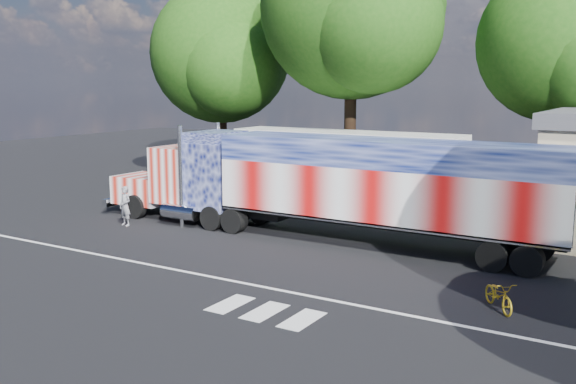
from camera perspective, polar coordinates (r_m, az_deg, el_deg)
The scene contains 9 objects.
ground at distance 24.12m, azimuth -3.73°, elevation -5.48°, with size 100.00×100.00×0.00m, color black.
lane_markings at distance 20.24m, azimuth -5.91°, elevation -8.49°, with size 30.00×2.67×0.01m.
semi_truck at distance 25.90m, azimuth 3.38°, elevation 0.79°, with size 21.02×3.32×4.48m.
coach_bus at distance 34.82m, azimuth 5.10°, elevation 2.43°, with size 12.81×2.98×3.73m.
woman at distance 29.47m, azimuth -14.28°, elevation -1.21°, with size 0.65×0.42×1.77m, color slate.
bicycle at distance 19.11m, azimuth 18.24°, elevation -8.69°, with size 0.57×1.65×0.87m, color gold.
tree_nw_a at distance 45.51m, azimuth -5.89°, elevation 12.13°, with size 10.15×9.67×13.17m.
tree_ne_a at distance 35.20m, azimuth 23.13°, elevation 12.08°, with size 8.36×7.97×12.28m.
tree_n_mid at distance 38.47m, azimuth 5.91°, elevation 15.98°, with size 11.17×10.64×15.95m.
Camera 1 is at (13.42, -19.03, 6.29)m, focal length 40.00 mm.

